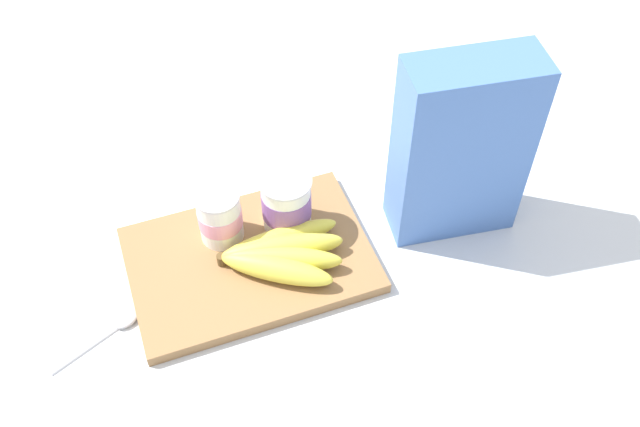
# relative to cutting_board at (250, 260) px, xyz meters

# --- Properties ---
(ground_plane) EXTENTS (2.40, 2.40, 0.00)m
(ground_plane) POSITION_rel_cutting_board_xyz_m (0.00, 0.00, -0.01)
(ground_plane) COLOR silver
(cutting_board) EXTENTS (0.34, 0.23, 0.02)m
(cutting_board) POSITION_rel_cutting_board_xyz_m (0.00, 0.00, 0.00)
(cutting_board) COLOR olive
(cutting_board) RESTS_ON ground_plane
(cereal_box) EXTENTS (0.19, 0.10, 0.29)m
(cereal_box) POSITION_rel_cutting_board_xyz_m (0.31, -0.02, 0.14)
(cereal_box) COLOR #4770B7
(cereal_box) RESTS_ON ground_plane
(yogurt_cup_front) EXTENTS (0.06, 0.06, 0.09)m
(yogurt_cup_front) POSITION_rel_cutting_board_xyz_m (-0.03, 0.05, 0.05)
(yogurt_cup_front) COLOR white
(yogurt_cup_front) RESTS_ON cutting_board
(yogurt_cup_back) EXTENTS (0.08, 0.08, 0.09)m
(yogurt_cup_back) POSITION_rel_cutting_board_xyz_m (0.07, 0.04, 0.06)
(yogurt_cup_back) COLOR white
(yogurt_cup_back) RESTS_ON cutting_board
(banana_bunch) EXTENTS (0.18, 0.13, 0.04)m
(banana_bunch) POSITION_rel_cutting_board_xyz_m (0.04, -0.03, 0.03)
(banana_bunch) COLOR yellow
(banana_bunch) RESTS_ON cutting_board
(spoon) EXTENTS (0.13, 0.07, 0.01)m
(spoon) POSITION_rel_cutting_board_xyz_m (-0.21, -0.05, -0.00)
(spoon) COLOR silver
(spoon) RESTS_ON ground_plane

